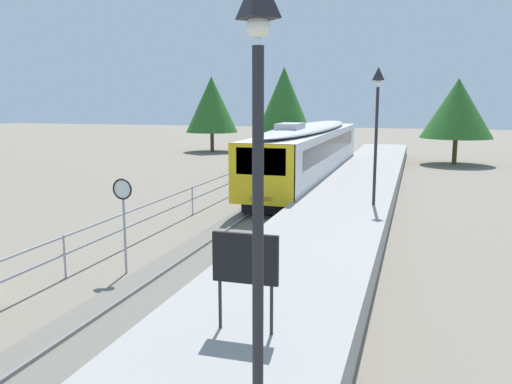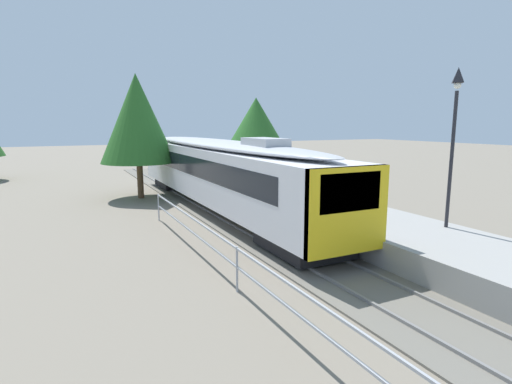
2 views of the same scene
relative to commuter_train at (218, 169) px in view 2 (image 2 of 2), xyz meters
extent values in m
plane|color=slate|center=(-3.00, -8.85, -2.15)|extent=(160.00, 160.00, 0.00)
cube|color=#6B665B|center=(0.00, -8.85, -2.12)|extent=(3.20, 60.00, 0.06)
cube|color=slate|center=(-0.72, -8.85, -2.05)|extent=(0.08, 60.00, 0.08)
cube|color=slate|center=(0.72, -8.85, -2.05)|extent=(0.08, 60.00, 0.08)
cube|color=silver|center=(0.00, 0.11, -0.19)|extent=(2.80, 20.92, 2.55)
cube|color=yellow|center=(0.00, -10.25, -0.19)|extent=(2.80, 0.24, 2.55)
cube|color=black|center=(0.00, -10.33, 0.38)|extent=(2.13, 0.08, 1.12)
cube|color=black|center=(0.00, 0.11, 0.22)|extent=(2.82, 17.57, 0.92)
ellipsoid|color=#B2B5BA|center=(0.00, 0.11, 1.27)|extent=(2.69, 20.08, 0.44)
cube|color=#B2B5BA|center=(0.00, -5.12, 1.55)|extent=(1.10, 2.20, 0.36)
cube|color=#EAE5C6|center=(0.00, -10.32, -1.18)|extent=(1.00, 0.10, 0.20)
cube|color=black|center=(0.00, -7.95, -1.74)|extent=(2.24, 3.20, 0.55)
cube|color=black|center=(0.00, 8.16, -1.74)|extent=(2.24, 3.20, 0.55)
cube|color=#999691|center=(3.25, -8.85, -1.70)|extent=(3.90, 60.00, 0.90)
cylinder|color=#232328|center=(4.56, -9.97, 1.05)|extent=(0.12, 0.12, 4.60)
pyramid|color=#232328|center=(4.56, -9.97, 3.85)|extent=(0.34, 0.34, 0.50)
sphere|color=silver|center=(4.56, -9.97, 3.53)|extent=(0.24, 0.24, 0.24)
cylinder|color=#9EA0A5|center=(-3.30, -9.85, -1.53)|extent=(0.06, 0.06, 1.25)
cylinder|color=#9EA0A5|center=(-3.30, -0.85, -1.53)|extent=(0.06, 0.06, 1.25)
cylinder|color=brown|center=(-2.93, 5.42, -1.08)|extent=(0.36, 0.36, 2.14)
cone|color=#286023|center=(-2.93, 5.42, 2.58)|extent=(4.40, 4.40, 5.17)
cylinder|color=brown|center=(9.00, 13.77, -1.10)|extent=(0.36, 0.36, 2.09)
cone|color=#286023|center=(9.00, 13.77, 2.26)|extent=(5.59, 5.59, 4.64)
camera|label=1|loc=(6.10, -31.19, 2.81)|focal=37.38mm
camera|label=2|loc=(-7.39, -19.21, 2.29)|focal=28.35mm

